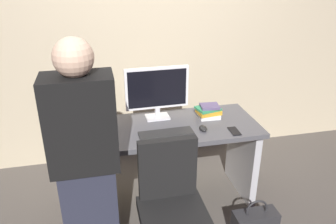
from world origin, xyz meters
The scene contains 12 objects.
ground_plane centered at (0.00, 0.00, 0.00)m, with size 9.00×9.00×0.00m, color #4C4742.
wall_back centered at (0.00, 0.91, 1.50)m, with size 6.40×0.10×3.00m, color tan.
desk centered at (0.00, 0.00, 0.52)m, with size 1.53×0.64×0.74m.
office_chair centered at (-0.12, -0.70, 0.43)m, with size 0.52×0.52×0.94m.
person_at_desk centered at (-0.64, -0.63, 0.84)m, with size 0.40×0.24×1.64m.
monitor centered at (-0.04, 0.17, 1.00)m, with size 0.54×0.14×0.46m.
keyboard centered at (-0.04, -0.14, 0.75)m, with size 0.43×0.13×0.02m, color #262626.
mouse centered at (0.27, -0.14, 0.76)m, with size 0.06×0.10×0.03m, color black.
cup_near_keyboard centered at (-0.50, -0.12, 0.79)m, with size 0.08×0.08×0.10m, color #3372B2.
cup_by_monitor centered at (-0.45, 0.09, 0.79)m, with size 0.07×0.07×0.09m, color white.
book_stack centered at (0.39, 0.09, 0.80)m, with size 0.22×0.19×0.11m.
cell_phone centered at (0.51, -0.21, 0.75)m, with size 0.07×0.14×0.01m, color black.
Camera 1 is at (-0.54, -2.43, 1.99)m, focal length 36.00 mm.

